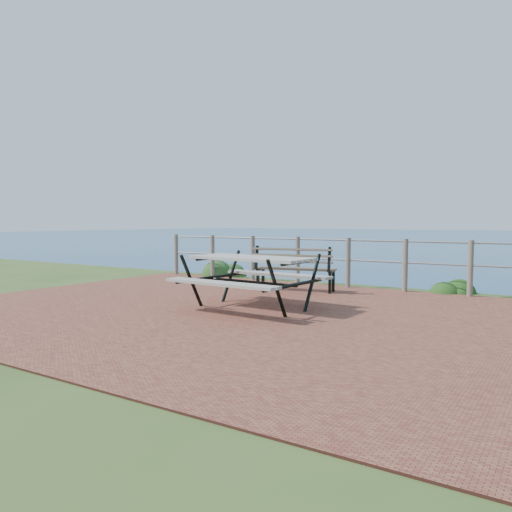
{
  "coord_description": "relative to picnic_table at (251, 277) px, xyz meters",
  "views": [
    {
      "loc": [
        3.87,
        -6.07,
        1.35
      ],
      "look_at": [
        -0.79,
        1.14,
        0.75
      ],
      "focal_mm": 35.0,
      "sensor_mm": 36.0,
      "label": 1
    }
  ],
  "objects": [
    {
      "name": "safety_railing",
      "position": [
        0.27,
        3.14,
        0.07
      ],
      "size": [
        9.4,
        0.1,
        1.0
      ],
      "color": "#6B5B4C",
      "rests_on": "ground"
    },
    {
      "name": "picnic_table",
      "position": [
        0.0,
        0.0,
        0.0
      ],
      "size": [
        1.92,
        1.63,
        0.79
      ],
      "rotation": [
        0.0,
        0.0,
        -0.05
      ],
      "color": "gray",
      "rests_on": "ground"
    },
    {
      "name": "ground",
      "position": [
        0.27,
        -0.21,
        -0.51
      ],
      "size": [
        10.0,
        7.0,
        0.12
      ],
      "primitive_type": "cube",
      "color": "brown",
      "rests_on": "ground"
    },
    {
      "name": "park_bench",
      "position": [
        -0.38,
        2.1,
        0.07
      ],
      "size": [
        1.58,
        0.68,
        0.87
      ],
      "rotation": [
        0.0,
        0.0,
        0.2
      ],
      "color": "brown",
      "rests_on": "ground"
    },
    {
      "name": "shrub_lip_west",
      "position": [
        -3.14,
        3.6,
        -0.51
      ],
      "size": [
        0.79,
        0.79,
        0.54
      ],
      "primitive_type": "ellipsoid",
      "color": "#1B481D",
      "rests_on": "ground"
    },
    {
      "name": "shrub_lip_east",
      "position": [
        2.13,
        3.56,
        -0.51
      ],
      "size": [
        0.66,
        0.66,
        0.36
      ],
      "primitive_type": "ellipsoid",
      "color": "#153B12",
      "rests_on": "ground"
    }
  ]
}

